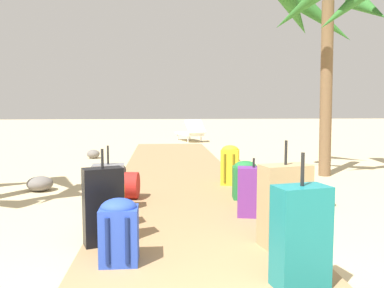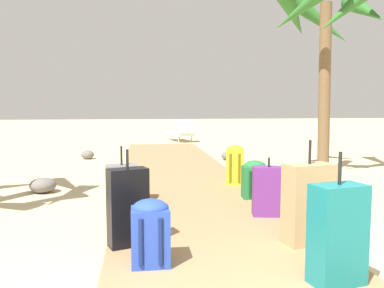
# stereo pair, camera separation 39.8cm
# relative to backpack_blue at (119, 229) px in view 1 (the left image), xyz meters

# --- Properties ---
(ground_plane) EXTENTS (60.00, 60.00, 0.00)m
(ground_plane) POSITION_rel_backpack_blue_xyz_m (0.61, 2.90, -0.35)
(ground_plane) COLOR #CCB789
(boardwalk) EXTENTS (1.95, 10.93, 0.08)m
(boardwalk) POSITION_rel_backpack_blue_xyz_m (0.61, 3.99, -0.31)
(boardwalk) COLOR #9E7A51
(boardwalk) RESTS_ON ground
(backpack_blue) EXTENTS (0.29, 0.27, 0.51)m
(backpack_blue) POSITION_rel_backpack_blue_xyz_m (0.00, 0.00, 0.00)
(backpack_blue) COLOR #2847B7
(backpack_blue) RESTS_ON boardwalk
(backpack_yellow) EXTENTS (0.32, 0.31, 0.60)m
(backpack_yellow) POSITION_rel_backpack_blue_xyz_m (1.37, 2.97, 0.05)
(backpack_yellow) COLOR gold
(backpack_yellow) RESTS_ON boardwalk
(suitcase_black) EXTENTS (0.37, 0.27, 0.84)m
(suitcase_black) POSITION_rel_backpack_blue_xyz_m (-0.18, 0.44, 0.07)
(suitcase_black) COLOR black
(suitcase_black) RESTS_ON boardwalk
(duffel_bag_red) EXTENTS (0.51, 0.39, 0.46)m
(duffel_bag_red) POSITION_rel_backpack_blue_xyz_m (-0.21, 2.17, -0.09)
(duffel_bag_red) COLOR red
(duffel_bag_red) RESTS_ON boardwalk
(suitcase_grey) EXTENTS (0.37, 0.25, 0.75)m
(suitcase_grey) POSITION_rel_backpack_blue_xyz_m (-0.28, 1.57, 0.00)
(suitcase_grey) COLOR slate
(suitcase_grey) RESTS_ON boardwalk
(backpack_orange) EXTENTS (0.35, 0.28, 0.52)m
(backpack_orange) POSITION_rel_backpack_blue_xyz_m (-0.21, 0.93, 0.01)
(backpack_orange) COLOR orange
(backpack_orange) RESTS_ON boardwalk
(suitcase_teal) EXTENTS (0.40, 0.28, 0.90)m
(suitcase_teal) POSITION_rel_backpack_blue_xyz_m (1.24, -0.49, 0.08)
(suitcase_teal) COLOR #197A7F
(suitcase_teal) RESTS_ON boardwalk
(backpack_green) EXTENTS (0.33, 0.29, 0.49)m
(backpack_green) POSITION_rel_backpack_blue_xyz_m (1.40, 2.04, -0.01)
(backpack_green) COLOR #237538
(backpack_green) RESTS_ON boardwalk
(suitcase_tan) EXTENTS (0.46, 0.31, 0.91)m
(suitcase_tan) POSITION_rel_backpack_blue_xyz_m (1.38, 0.30, 0.09)
(suitcase_tan) COLOR tan
(suitcase_tan) RESTS_ON boardwalk
(suitcase_purple) EXTENTS (0.37, 0.26, 0.64)m
(suitcase_purple) POSITION_rel_backpack_blue_xyz_m (1.32, 1.21, 0.00)
(suitcase_purple) COLOR #6B2D84
(suitcase_purple) RESTS_ON boardwalk
(palm_tree_far_right) EXTENTS (2.07, 2.10, 3.50)m
(palm_tree_far_right) POSITION_rel_backpack_blue_xyz_m (3.30, 4.05, 2.42)
(palm_tree_far_right) COLOR brown
(palm_tree_far_right) RESTS_ON ground
(lounge_chair) EXTENTS (1.01, 1.67, 0.77)m
(lounge_chair) POSITION_rel_backpack_blue_xyz_m (1.37, 11.13, -0.02)
(lounge_chair) COLOR white
(lounge_chair) RESTS_ON ground
(rock_right_near) EXTENTS (0.36, 0.35, 0.24)m
(rock_right_near) POSITION_rel_backpack_blue_xyz_m (2.37, 1.91, -0.23)
(rock_right_near) COLOR #5B5651
(rock_right_near) RESTS_ON ground
(rock_right_far) EXTENTS (0.44, 0.45, 0.20)m
(rock_right_far) POSITION_rel_backpack_blue_xyz_m (1.97, 6.15, -0.25)
(rock_right_far) COLOR slate
(rock_right_far) RESTS_ON ground
(rock_left_mid) EXTENTS (0.42, 0.41, 0.21)m
(rock_left_mid) POSITION_rel_backpack_blue_xyz_m (-1.30, 6.78, -0.24)
(rock_left_mid) COLOR slate
(rock_left_mid) RESTS_ON ground
(rock_left_near) EXTENTS (0.54, 0.54, 0.22)m
(rock_left_near) POSITION_rel_backpack_blue_xyz_m (-1.49, 3.10, -0.24)
(rock_left_near) COLOR slate
(rock_left_near) RESTS_ON ground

